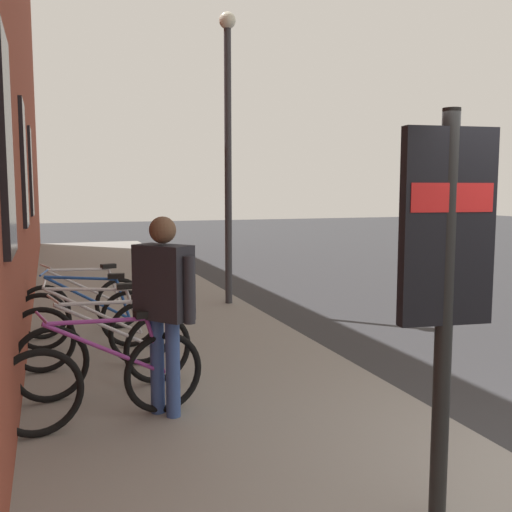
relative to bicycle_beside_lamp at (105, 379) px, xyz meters
The scene contains 11 objects.
ground 5.38m from the bicycle_beside_lamp, 45.37° to the right, with size 60.00×60.00×0.00m, color #2D2D30.
sidewalk_pavement 5.87m from the bicycle_beside_lamp, 10.41° to the right, with size 24.00×3.50×0.12m, color gray.
station_facade 7.94m from the bicycle_beside_lamp, ahead, with size 22.00×0.65×9.15m.
bicycle_beside_lamp is the anchor object (origin of this frame).
bicycle_leaning_wall 0.80m from the bicycle_beside_lamp, ahead, with size 0.54×1.75×0.97m.
bicycle_mid_rack 1.62m from the bicycle_beside_lamp, ahead, with size 0.48×1.77×0.97m.
bicycle_far_end 2.48m from the bicycle_beside_lamp, ahead, with size 0.49×1.76×0.97m.
bicycle_nearest_sign 3.31m from the bicycle_beside_lamp, ahead, with size 0.63×1.72×0.97m.
transit_info_sign 3.01m from the bicycle_beside_lamp, 142.16° to the right, with size 0.15×0.56×2.40m.
pedestrian_crossing_street 0.84m from the bicycle_beside_lamp, 85.42° to the right, with size 0.54×0.50×1.73m.
street_lamp 5.91m from the bicycle_beside_lamp, 27.95° to the right, with size 0.28×0.28×4.87m.
Camera 1 is at (-2.66, 3.21, 2.08)m, focal length 41.24 mm.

